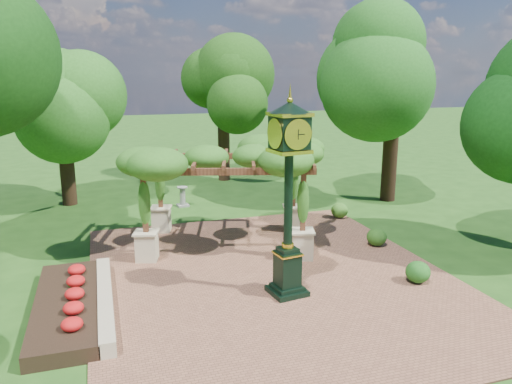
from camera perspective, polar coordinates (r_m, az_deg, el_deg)
name	(u,v)px	position (r m, az deg, el deg)	size (l,w,h in m)	color
ground	(284,292)	(13.70, 3.23, -11.35)	(120.00, 120.00, 0.00)	#1E4714
brick_plaza	(272,277)	(14.55, 1.82, -9.71)	(10.00, 12.00, 0.04)	brown
border_wall	(105,300)	(13.31, -16.85, -11.77)	(0.35, 5.00, 0.40)	#C6B793
flower_bed	(67,306)	(13.36, -20.79, -12.09)	(1.50, 5.00, 0.36)	red
pedestal_clock	(289,182)	(12.56, 3.77, 1.14)	(1.15, 1.15, 5.14)	black
pergola	(225,161)	(16.51, -3.54, 3.57)	(6.38, 4.92, 3.55)	beige
sundial	(183,198)	(22.17, -8.39, -0.66)	(0.54, 0.54, 0.88)	gray
shrub_front	(418,272)	(14.76, 18.02, -8.69)	(0.68, 0.68, 0.61)	#1C5418
shrub_mid	(377,237)	(17.40, 13.63, -5.01)	(0.67, 0.67, 0.60)	#224D15
shrub_back	(340,210)	(20.38, 9.53, -2.08)	(0.68, 0.68, 0.61)	#30601C
tree_west_far	(61,97)	(23.20, -21.42, 10.07)	(4.00, 4.00, 6.90)	#321F13
tree_north	(223,85)	(26.94, -3.80, 12.11)	(3.98, 3.98, 7.46)	#352215
tree_east_far	(396,57)	(23.21, 15.73, 14.65)	(4.54, 4.54, 9.34)	black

